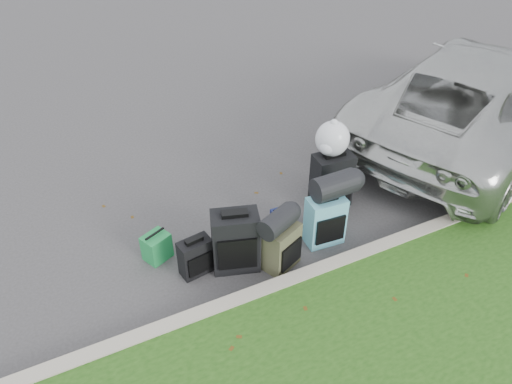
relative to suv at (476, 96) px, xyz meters
name	(u,v)px	position (x,y,z in m)	size (l,w,h in m)	color
ground	(269,231)	(-4.20, -0.71, -0.77)	(120.00, 120.00, 0.00)	#383535
curb	(308,276)	(-4.20, -1.71, -0.70)	(120.00, 0.18, 0.15)	#9E937F
suv	(476,96)	(0.00, 0.00, 0.00)	(2.56, 5.55, 1.54)	#B7B7B2
suitcase_small_black	(196,257)	(-5.33, -0.98, -0.53)	(0.39, 0.21, 0.49)	black
suitcase_large_black_left	(236,241)	(-4.86, -1.10, -0.37)	(0.56, 0.33, 0.80)	black
suitcase_olive	(282,247)	(-4.36, -1.34, -0.47)	(0.44, 0.27, 0.60)	#383823
suitcase_teal	(325,221)	(-3.65, -1.19, -0.43)	(0.48, 0.28, 0.68)	teal
suitcase_large_black_right	(332,180)	(-3.15, -0.55, -0.37)	(0.54, 0.32, 0.81)	black
tote_green	(157,247)	(-5.69, -0.54, -0.59)	(0.31, 0.25, 0.35)	#1D833E
tote_navy	(281,219)	(-4.02, -0.70, -0.64)	(0.25, 0.20, 0.27)	#151D4C
duffel_left	(278,221)	(-4.42, -1.35, -0.04)	(0.26, 0.26, 0.48)	black
duffel_right	(335,186)	(-3.54, -1.15, 0.07)	(0.31, 0.31, 0.56)	black
trash_bag	(332,139)	(-3.16, -0.48, 0.27)	(0.47, 0.47, 0.47)	silver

